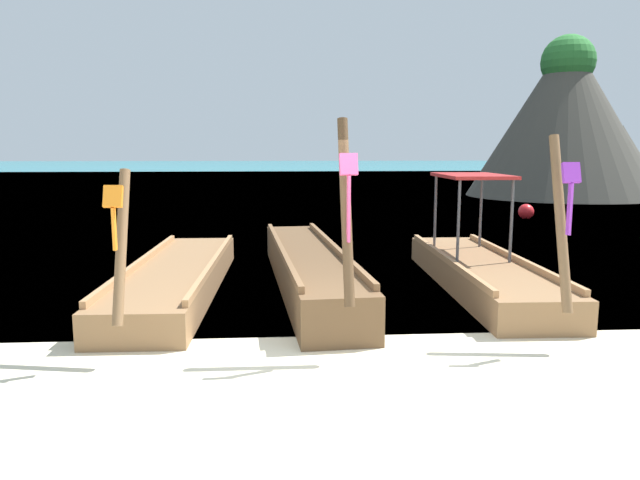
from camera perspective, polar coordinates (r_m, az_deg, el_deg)
The scene contains 7 objects.
ground at distance 6.59m, azimuth 1.93°, elevation -12.50°, with size 120.00×120.00×0.00m, color beige.
sea_water at distance 67.36m, azimuth -3.37°, elevation 6.70°, with size 120.00×120.00×0.00m, color #147A89.
longtail_boat_orange_ribbon at distance 10.26m, azimuth -13.63°, elevation -3.56°, with size 1.42×6.59×2.17m.
longtail_boat_pink_ribbon at distance 10.30m, azimuth -1.15°, elevation -2.74°, with size 1.55×7.16×2.76m.
longtail_boat_violet_ribbon at distance 10.62m, azimuth 15.26°, elevation -2.82°, with size 1.44×6.15×2.58m.
karst_rock at distance 33.28m, azimuth 23.03°, elevation 10.69°, with size 10.72×9.52×8.11m.
mooring_buoy_near at distance 21.52m, azimuth 19.31°, elevation 2.60°, with size 0.53×0.53×0.53m.
Camera 1 is at (-0.63, -6.11, 2.39)m, focal length 33.08 mm.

